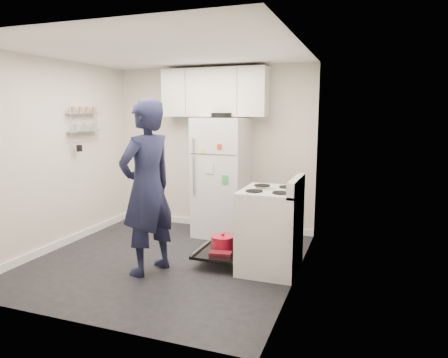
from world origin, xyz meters
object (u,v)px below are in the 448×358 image
at_px(person, 147,188).
at_px(open_oven_door, 222,247).
at_px(electric_range, 269,230).
at_px(refrigerator, 222,177).

bearing_deg(person, open_oven_door, 148.39).
bearing_deg(open_oven_door, electric_range, -3.69).
height_order(open_oven_door, person, person).
relative_size(open_oven_door, refrigerator, 0.40).
bearing_deg(open_oven_door, person, -139.94).
height_order(refrigerator, person, person).
distance_m(refrigerator, person, 1.66).
xyz_separation_m(refrigerator, person, (-0.29, -1.64, 0.11)).
xyz_separation_m(electric_range, refrigerator, (-0.99, 1.10, 0.41)).
xyz_separation_m(open_oven_door, person, (-0.68, -0.57, 0.79)).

